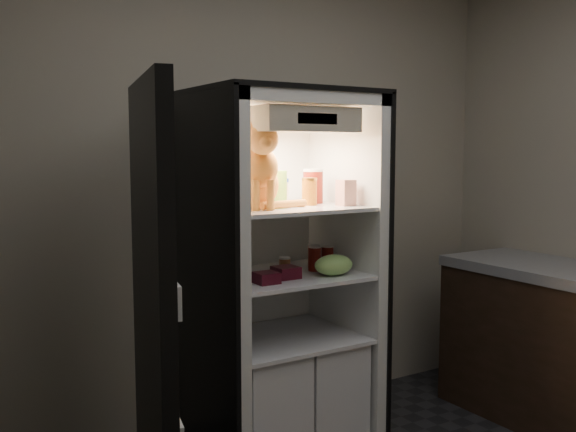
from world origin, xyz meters
name	(u,v)px	position (x,y,z in m)	size (l,w,h in m)	color
room_shell	(492,137)	(0.00, 0.00, 1.62)	(3.60, 3.60, 3.60)	white
refrigerator	(278,299)	(0.00, 1.38, 0.79)	(0.90, 0.72, 1.88)	white
fridge_door	(153,318)	(-0.85, 0.93, 0.91)	(0.25, 0.86, 1.85)	black
tabby_cat	(258,174)	(-0.17, 1.29, 1.46)	(0.37, 0.44, 0.45)	orange
parmesan_shaker	(281,188)	(0.03, 1.40, 1.38)	(0.07, 0.07, 0.18)	green
mayo_tub	(280,191)	(0.05, 1.45, 1.36)	(0.10, 0.10, 0.13)	white
salsa_jar	(309,191)	(0.14, 1.30, 1.36)	(0.08, 0.08, 0.14)	maroon
pepper_jar	(313,186)	(0.23, 1.39, 1.38)	(0.11, 0.11, 0.18)	maroon
cream_carton	(346,193)	(0.28, 1.18, 1.36)	(0.08, 0.08, 0.13)	silver
soda_can_a	(314,256)	(0.22, 1.38, 1.00)	(0.07, 0.07, 0.12)	black
soda_can_b	(327,257)	(0.27, 1.32, 1.00)	(0.07, 0.07, 0.12)	black
soda_can_c	(315,259)	(0.18, 1.31, 1.00)	(0.07, 0.07, 0.13)	black
condiment_jar	(285,265)	(0.01, 1.34, 0.98)	(0.06, 0.06, 0.08)	brown
grape_bag	(334,265)	(0.19, 1.16, 0.99)	(0.21, 0.15, 0.11)	#72A94F
berry_box_left	(266,278)	(-0.20, 1.16, 0.97)	(0.11, 0.11, 0.05)	#4D0C1D
berry_box_right	(286,272)	(-0.05, 1.22, 0.97)	(0.12, 0.12, 0.06)	#4D0C1D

